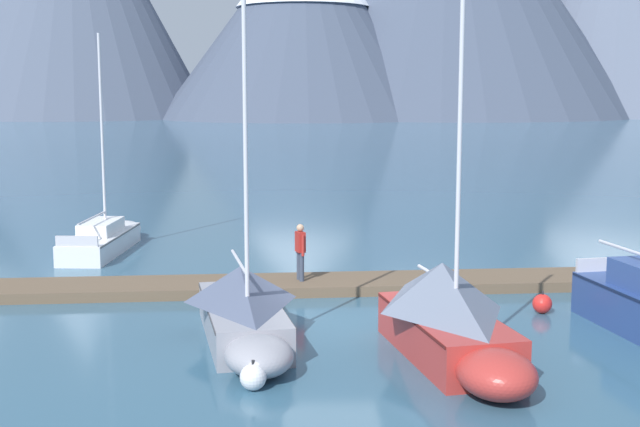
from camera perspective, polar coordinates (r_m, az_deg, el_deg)
The scene contains 9 objects.
ground_plane at distance 21.64m, azimuth 0.77°, elevation -7.55°, with size 700.00×700.00×0.00m, color #335B75.
mountain_shoulder_ridge at distance 182.94m, azimuth -1.11°, elevation 13.14°, with size 61.55×61.55×40.89m.
dock at distance 25.47m, azimuth 0.22°, elevation -4.78°, with size 21.07×3.13×0.30m.
sailboat_nearest_berth at distance 32.53m, azimuth -14.20°, elevation -1.56°, with size 2.08×6.87×7.93m.
sailboat_second_berth at distance 20.25m, azimuth -5.14°, elevation -6.37°, with size 2.65×6.30×8.47m.
sailboat_mid_dock_port at distance 18.98m, azimuth 8.74°, elevation -6.93°, with size 2.75×6.07×7.93m.
person_on_dock at distance 25.14m, azimuth -1.33°, elevation -2.36°, with size 0.32×0.57×1.69m.
mooring_buoy_channel_marker at distance 17.20m, azimuth -4.50°, elevation -10.87°, with size 0.54×0.54×0.62m.
mooring_buoy_inner_mooring at distance 23.53m, azimuth 14.67°, elevation -5.87°, with size 0.52×0.52×0.60m.
Camera 1 is at (-1.29, -20.78, 5.90)m, focal length 47.74 mm.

